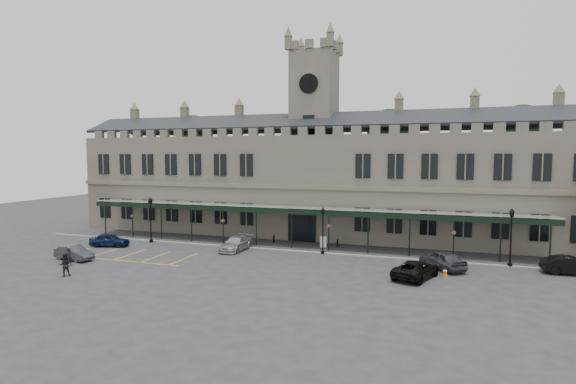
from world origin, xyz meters
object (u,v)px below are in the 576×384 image
(car_left_a, at_px, (110,240))
(car_right_a, at_px, (442,260))
(lamp_post_mid, at_px, (323,226))
(person_a, at_px, (69,257))
(lamp_post_left, at_px, (151,215))
(car_taxi, at_px, (236,244))
(person_b, at_px, (65,265))
(station_building, at_px, (314,182))
(car_left_b, at_px, (74,253))
(car_van, at_px, (416,269))
(traffic_cone, at_px, (445,272))
(clock_tower, at_px, (314,127))
(car_right_b, at_px, (572,266))
(lamp_post_right, at_px, (511,232))
(sign_board, at_px, (323,242))

(car_left_a, xyz_separation_m, car_right_a, (33.64, 1.34, 0.10))
(lamp_post_mid, bearing_deg, person_a, -149.15)
(lamp_post_left, height_order, car_taxi, lamp_post_left)
(lamp_post_left, distance_m, person_b, 14.53)
(station_building, xyz_separation_m, person_a, (-16.10, -22.41, -5.66))
(car_right_a, bearing_deg, car_left_b, -24.63)
(car_left_a, bearing_deg, car_van, -108.49)
(lamp_post_left, bearing_deg, car_left_a, -129.64)
(lamp_post_left, distance_m, car_right_a, 30.99)
(traffic_cone, bearing_deg, car_left_b, -171.57)
(lamp_post_left, relative_size, car_right_a, 1.09)
(station_building, bearing_deg, clock_tower, 90.00)
(traffic_cone, xyz_separation_m, person_b, (-29.03, -9.56, 0.56))
(car_right_a, xyz_separation_m, car_right_b, (10.01, 1.40, -0.05))
(lamp_post_mid, distance_m, lamp_post_right, 16.77)
(person_a, bearing_deg, lamp_post_mid, -31.04)
(car_left_a, distance_m, car_left_b, 6.24)
(station_building, xyz_separation_m, sign_board, (3.13, -7.51, -5.88))
(clock_tower, bearing_deg, lamp_post_mid, -70.11)
(station_building, relative_size, sign_board, 50.13)
(station_building, height_order, car_right_b, station_building)
(car_van, relative_size, car_right_a, 1.08)
(traffic_cone, relative_size, car_right_b, 0.16)
(person_a, height_order, person_b, person_b)
(car_van, xyz_separation_m, person_b, (-26.83, -8.42, 0.22))
(lamp_post_left, xyz_separation_m, traffic_cone, (31.05, -4.66, -2.68))
(car_taxi, bearing_deg, car_left_a, -167.94)
(station_building, distance_m, clock_tower, 6.64)
(lamp_post_left, distance_m, car_right_b, 40.92)
(lamp_post_right, height_order, car_left_b, lamp_post_right)
(car_van, bearing_deg, station_building, -31.85)
(lamp_post_right, relative_size, car_taxi, 1.07)
(car_van, bearing_deg, car_left_a, 15.90)
(car_left_b, distance_m, car_right_a, 33.33)
(lamp_post_right, bearing_deg, person_a, -161.90)
(clock_tower, xyz_separation_m, car_right_b, (25.00, -11.64, -12.37))
(traffic_cone, distance_m, person_a, 32.04)
(car_taxi, distance_m, person_a, 15.39)
(lamp_post_left, xyz_separation_m, car_right_a, (30.84, -2.04, -2.24))
(lamp_post_right, distance_m, traffic_cone, 7.96)
(person_b, bearing_deg, traffic_cone, 155.94)
(car_van, bearing_deg, person_b, 37.71)
(lamp_post_mid, relative_size, lamp_post_right, 0.90)
(clock_tower, relative_size, car_left_b, 6.02)
(person_b, bearing_deg, sign_board, -176.17)
(car_right_b, bearing_deg, person_a, 102.70)
(sign_board, bearing_deg, clock_tower, 95.75)
(sign_board, bearing_deg, traffic_cone, -50.40)
(sign_board, relative_size, person_b, 0.65)
(car_right_a, bearing_deg, lamp_post_left, -41.36)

